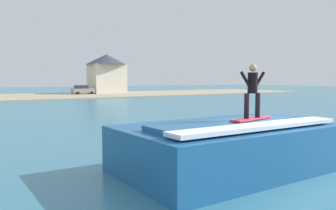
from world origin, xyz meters
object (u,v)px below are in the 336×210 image
surfer (253,88)px  car_far_shore (83,90)px  surfboard (252,119)px  house_gabled_white (107,71)px  wave_crest (228,146)px

surfer → car_far_shore: (13.61, 55.28, -1.75)m
surfboard → house_gabled_white: 60.11m
wave_crest → car_far_shore: 56.61m
wave_crest → car_far_shore: car_far_shore is taller
car_far_shore → house_gabled_white: 6.94m
surfboard → surfer: (-0.06, -0.07, 1.00)m
surfer → car_far_shore: 56.96m
surfboard → car_far_shore: car_far_shore is taller
surfboard → car_far_shore: (13.55, 55.21, -0.75)m
car_far_shore → wave_crest: bearing=-104.5°
wave_crest → surfboard: size_ratio=3.49×
surfboard → surfer: surfer is taller
wave_crest → surfboard: surfboard is taller
surfer → wave_crest: bearing=141.5°
surfer → house_gabled_white: house_gabled_white is taller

